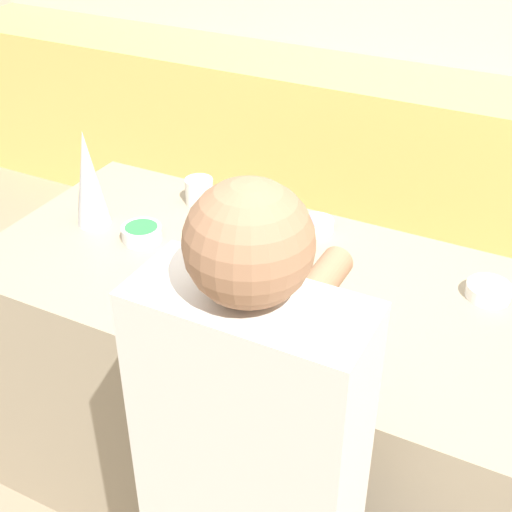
{
  "coord_description": "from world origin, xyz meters",
  "views": [
    {
      "loc": [
        0.8,
        -1.56,
        2.14
      ],
      "look_at": [
        0.0,
        0.0,
        1.01
      ],
      "focal_mm": 50.0,
      "sensor_mm": 36.0,
      "label": 1
    }
  ],
  "objects_px": {
    "candy_bowl_far_left": "(217,226)",
    "mug": "(199,191)",
    "gingerbread_house": "(246,249)",
    "candy_bowl_near_tray_right": "(142,232)",
    "baking_tray": "(247,284)",
    "candy_bowl_far_right": "(489,290)",
    "decorative_tree": "(89,179)",
    "candy_bowl_beside_tree": "(317,225)",
    "candy_bowl_behind_tray": "(232,206)"
  },
  "relations": [
    {
      "from": "gingerbread_house",
      "to": "decorative_tree",
      "type": "height_order",
      "value": "decorative_tree"
    },
    {
      "from": "candy_bowl_far_right",
      "to": "mug",
      "type": "distance_m",
      "value": 1.02
    },
    {
      "from": "candy_bowl_far_left",
      "to": "gingerbread_house",
      "type": "bearing_deg",
      "value": -44.45
    },
    {
      "from": "mug",
      "to": "candy_bowl_behind_tray",
      "type": "bearing_deg",
      "value": -3.43
    },
    {
      "from": "decorative_tree",
      "to": "candy_bowl_far_right",
      "type": "height_order",
      "value": "decorative_tree"
    },
    {
      "from": "candy_bowl_beside_tree",
      "to": "candy_bowl_far_right",
      "type": "distance_m",
      "value": 0.59
    },
    {
      "from": "candy_bowl_far_right",
      "to": "mug",
      "type": "xyz_separation_m",
      "value": [
        -1.01,
        0.1,
        0.02
      ]
    },
    {
      "from": "candy_bowl_far_right",
      "to": "baking_tray",
      "type": "bearing_deg",
      "value": -157.47
    },
    {
      "from": "decorative_tree",
      "to": "baking_tray",
      "type": "bearing_deg",
      "value": -7.96
    },
    {
      "from": "decorative_tree",
      "to": "candy_bowl_far_left",
      "type": "distance_m",
      "value": 0.44
    },
    {
      "from": "candy_bowl_beside_tree",
      "to": "candy_bowl_far_right",
      "type": "height_order",
      "value": "candy_bowl_beside_tree"
    },
    {
      "from": "candy_bowl_behind_tray",
      "to": "candy_bowl_near_tray_right",
      "type": "bearing_deg",
      "value": -120.5
    },
    {
      "from": "candy_bowl_far_left",
      "to": "candy_bowl_beside_tree",
      "type": "bearing_deg",
      "value": 29.32
    },
    {
      "from": "candy_bowl_behind_tray",
      "to": "candy_bowl_far_right",
      "type": "bearing_deg",
      "value": -6.15
    },
    {
      "from": "baking_tray",
      "to": "candy_bowl_far_right",
      "type": "distance_m",
      "value": 0.69
    },
    {
      "from": "baking_tray",
      "to": "candy_bowl_beside_tree",
      "type": "relative_size",
      "value": 3.31
    },
    {
      "from": "candy_bowl_near_tray_right",
      "to": "baking_tray",
      "type": "bearing_deg",
      "value": -9.84
    },
    {
      "from": "decorative_tree",
      "to": "mug",
      "type": "relative_size",
      "value": 3.38
    },
    {
      "from": "candy_bowl_far_right",
      "to": "decorative_tree",
      "type": "bearing_deg",
      "value": -171.95
    },
    {
      "from": "decorative_tree",
      "to": "candy_bowl_behind_tray",
      "type": "xyz_separation_m",
      "value": [
        0.37,
        0.27,
        -0.14
      ]
    },
    {
      "from": "candy_bowl_far_right",
      "to": "candy_bowl_behind_tray",
      "type": "xyz_separation_m",
      "value": [
        -0.88,
        0.09,
        0.0
      ]
    },
    {
      "from": "candy_bowl_far_left",
      "to": "decorative_tree",
      "type": "bearing_deg",
      "value": -161.45
    },
    {
      "from": "gingerbread_house",
      "to": "candy_bowl_beside_tree",
      "type": "bearing_deg",
      "value": 81.03
    },
    {
      "from": "gingerbread_house",
      "to": "candy_bowl_near_tray_right",
      "type": "distance_m",
      "value": 0.43
    },
    {
      "from": "candy_bowl_far_right",
      "to": "mug",
      "type": "height_order",
      "value": "mug"
    },
    {
      "from": "baking_tray",
      "to": "decorative_tree",
      "type": "bearing_deg",
      "value": 172.04
    },
    {
      "from": "gingerbread_house",
      "to": "candy_bowl_beside_tree",
      "type": "relative_size",
      "value": 2.7
    },
    {
      "from": "decorative_tree",
      "to": "candy_bowl_beside_tree",
      "type": "bearing_deg",
      "value": 23.26
    },
    {
      "from": "decorative_tree",
      "to": "candy_bowl_beside_tree",
      "type": "distance_m",
      "value": 0.75
    },
    {
      "from": "gingerbread_house",
      "to": "candy_bowl_behind_tray",
      "type": "xyz_separation_m",
      "value": [
        -0.25,
        0.36,
        -0.1
      ]
    },
    {
      "from": "candy_bowl_beside_tree",
      "to": "candy_bowl_near_tray_right",
      "type": "height_order",
      "value": "candy_bowl_near_tray_right"
    },
    {
      "from": "candy_bowl_beside_tree",
      "to": "candy_bowl_near_tray_right",
      "type": "relative_size",
      "value": 0.86
    },
    {
      "from": "decorative_tree",
      "to": "mug",
      "type": "xyz_separation_m",
      "value": [
        0.24,
        0.28,
        -0.12
      ]
    },
    {
      "from": "candy_bowl_far_left",
      "to": "candy_bowl_behind_tray",
      "type": "xyz_separation_m",
      "value": [
        -0.02,
        0.14,
        -0.0
      ]
    },
    {
      "from": "candy_bowl_beside_tree",
      "to": "candy_bowl_far_left",
      "type": "bearing_deg",
      "value": -150.68
    },
    {
      "from": "mug",
      "to": "candy_bowl_near_tray_right",
      "type": "bearing_deg",
      "value": -96.9
    },
    {
      "from": "decorative_tree",
      "to": "mug",
      "type": "distance_m",
      "value": 0.39
    },
    {
      "from": "decorative_tree",
      "to": "candy_bowl_far_right",
      "type": "distance_m",
      "value": 1.27
    },
    {
      "from": "decorative_tree",
      "to": "candy_bowl_beside_tree",
      "type": "height_order",
      "value": "decorative_tree"
    },
    {
      "from": "decorative_tree",
      "to": "candy_bowl_near_tray_right",
      "type": "bearing_deg",
      "value": -4.08
    },
    {
      "from": "baking_tray",
      "to": "candy_bowl_far_left",
      "type": "relative_size",
      "value": 3.06
    },
    {
      "from": "gingerbread_house",
      "to": "mug",
      "type": "bearing_deg",
      "value": 135.97
    },
    {
      "from": "baking_tray",
      "to": "candy_bowl_near_tray_right",
      "type": "relative_size",
      "value": 2.84
    },
    {
      "from": "mug",
      "to": "decorative_tree",
      "type": "bearing_deg",
      "value": -130.47
    },
    {
      "from": "candy_bowl_far_left",
      "to": "mug",
      "type": "bearing_deg",
      "value": 136.58
    },
    {
      "from": "gingerbread_house",
      "to": "candy_bowl_behind_tray",
      "type": "bearing_deg",
      "value": 124.44
    },
    {
      "from": "decorative_tree",
      "to": "candy_bowl_beside_tree",
      "type": "relative_size",
      "value": 2.99
    },
    {
      "from": "baking_tray",
      "to": "decorative_tree",
      "type": "xyz_separation_m",
      "value": [
        -0.62,
        0.09,
        0.16
      ]
    },
    {
      "from": "candy_bowl_beside_tree",
      "to": "mug",
      "type": "bearing_deg",
      "value": -178.55
    },
    {
      "from": "candy_bowl_behind_tray",
      "to": "mug",
      "type": "xyz_separation_m",
      "value": [
        -0.13,
        0.01,
        0.02
      ]
    }
  ]
}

